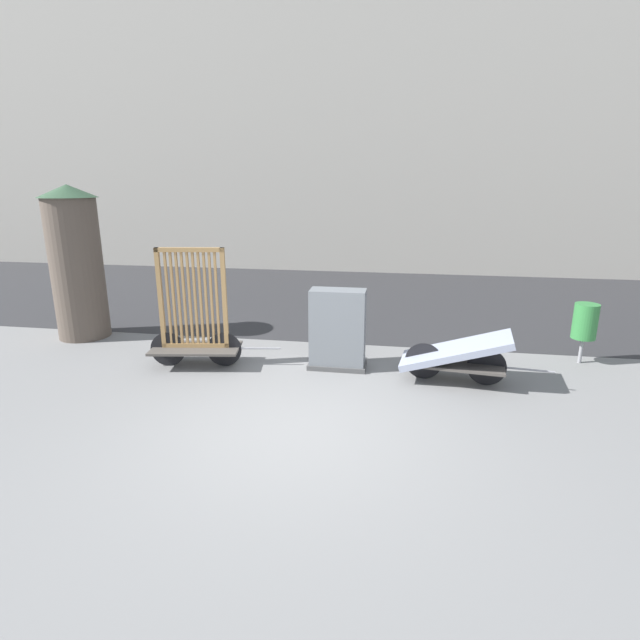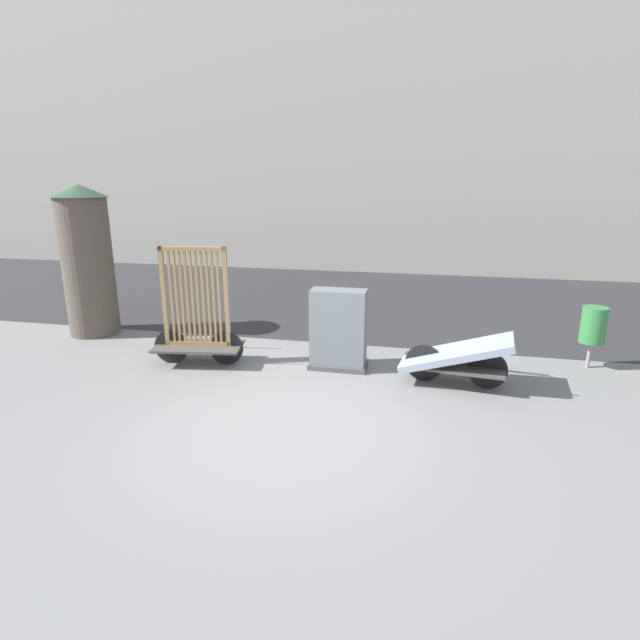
{
  "view_description": "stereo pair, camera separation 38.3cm",
  "coord_description": "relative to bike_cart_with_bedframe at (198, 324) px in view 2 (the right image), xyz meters",
  "views": [
    {
      "loc": [
        1.24,
        -5.55,
        3.03
      ],
      "look_at": [
        0.0,
        1.95,
        0.9
      ],
      "focal_mm": 28.0,
      "sensor_mm": 36.0,
      "label": 1
    },
    {
      "loc": [
        1.62,
        -5.48,
        3.03
      ],
      "look_at": [
        0.0,
        1.95,
        0.9
      ],
      "focal_mm": 28.0,
      "sensor_mm": 36.0,
      "label": 2
    }
  ],
  "objects": [
    {
      "name": "trash_bin",
      "position": [
        6.45,
        1.21,
        0.04
      ],
      "size": [
        0.39,
        0.39,
        1.04
      ],
      "color": "gray",
      "rests_on": "ground_plane"
    },
    {
      "name": "bike_cart_with_bedframe",
      "position": [
        0.0,
        0.0,
        0.0
      ],
      "size": [
        2.19,
        0.94,
        2.0
      ],
      "rotation": [
        0.0,
        0.0,
        0.16
      ],
      "color": "#4C4742",
      "rests_on": "ground_plane"
    },
    {
      "name": "bike_cart_with_mattress",
      "position": [
        4.23,
        -0.0,
        -0.25
      ],
      "size": [
        2.29,
        0.99,
        0.82
      ],
      "rotation": [
        0.0,
        0.0,
        -0.12
      ],
      "color": "#4C4742",
      "rests_on": "ground_plane"
    },
    {
      "name": "utility_cabinet",
      "position": [
        2.35,
        0.3,
        -0.07
      ],
      "size": [
        0.96,
        0.47,
        1.34
      ],
      "color": "#4C4C4C",
      "rests_on": "ground_plane"
    },
    {
      "name": "ground_plane",
      "position": [
        2.11,
        -1.95,
        -0.7
      ],
      "size": [
        60.0,
        60.0,
        0.0
      ],
      "primitive_type": "plane",
      "color": "slate"
    },
    {
      "name": "building_facade",
      "position": [
        2.11,
        11.38,
        4.03
      ],
      "size": [
        48.0,
        4.0,
        9.46
      ],
      "color": "#B2ADA3",
      "rests_on": "ground_plane"
    },
    {
      "name": "road_strip",
      "position": [
        2.11,
        5.47,
        -0.69
      ],
      "size": [
        56.0,
        7.82,
        0.01
      ],
      "color": "#2D2D30",
      "rests_on": "ground_plane"
    },
    {
      "name": "advertising_column",
      "position": [
        -2.89,
        1.21,
        0.81
      ],
      "size": [
        1.09,
        1.09,
        2.96
      ],
      "color": "brown",
      "rests_on": "ground_plane"
    }
  ]
}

